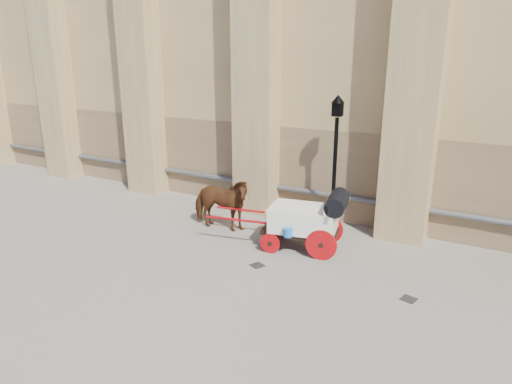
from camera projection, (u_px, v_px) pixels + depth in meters
The scene contains 6 objects.
ground at pixel (224, 254), 12.69m from camera, with size 90.00×90.00×0.00m, color slate.
horse at pixel (220, 203), 14.20m from camera, with size 0.94×2.06×1.74m, color brown.
carriage at pixel (308, 218), 12.74m from camera, with size 4.11×1.84×1.74m.
street_lamp at pixel (335, 161), 13.74m from camera, with size 0.39×0.39×4.20m.
drain_grate_near at pixel (257, 265), 11.98m from camera, with size 0.32×0.32×0.01m, color black.
drain_grate_far at pixel (409, 299), 10.34m from camera, with size 0.32×0.32×0.01m, color black.
Camera 1 is at (6.50, -9.68, 5.37)m, focal length 32.00 mm.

